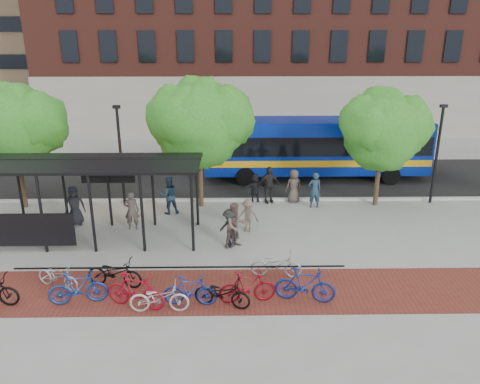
{
  "coord_description": "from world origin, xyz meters",
  "views": [
    {
      "loc": [
        -1.36,
        -19.24,
        8.67
      ],
      "look_at": [
        -1.04,
        0.85,
        1.6
      ],
      "focal_mm": 35.0,
      "sensor_mm": 36.0,
      "label": 1
    }
  ],
  "objects_px": {
    "pedestrian_5": "(255,188)",
    "pedestrian_9": "(230,228)",
    "pedestrian_7": "(315,190)",
    "tree_c": "(384,127)",
    "bike_4": "(115,273)",
    "pedestrian_2": "(169,195)",
    "bike_8": "(222,293)",
    "lamp_post_right": "(437,152)",
    "bus": "(316,145)",
    "bike_6": "(159,298)",
    "bike_7": "(190,291)",
    "lamp_post_left": "(120,153)",
    "pedestrian_8": "(235,225)",
    "pedestrian_6": "(294,186)",
    "bike_5": "(135,291)",
    "pedestrian_3": "(248,216)",
    "pedestrian_0": "(75,206)",
    "bike_10": "(276,265)",
    "pedestrian_4": "(269,185)",
    "tree_b": "(201,120)",
    "bike_3": "(78,288)",
    "bike_11": "(305,285)",
    "tree_a": "(15,125)",
    "bus_shelter": "(71,172)",
    "bike_9": "(247,287)",
    "pedestrian_1": "(132,210)"
  },
  "relations": [
    {
      "from": "pedestrian_8",
      "to": "bike_11",
      "type": "bearing_deg",
      "value": -90.8
    },
    {
      "from": "tree_a",
      "to": "bus",
      "type": "distance_m",
      "value": 16.35
    },
    {
      "from": "pedestrian_9",
      "to": "bike_3",
      "type": "bearing_deg",
      "value": -94.22
    },
    {
      "from": "pedestrian_2",
      "to": "pedestrian_9",
      "type": "distance_m",
      "value": 4.83
    },
    {
      "from": "pedestrian_1",
      "to": "pedestrian_9",
      "type": "distance_m",
      "value": 4.81
    },
    {
      "from": "lamp_post_right",
      "to": "pedestrian_6",
      "type": "height_order",
      "value": "lamp_post_right"
    },
    {
      "from": "lamp_post_left",
      "to": "pedestrian_8",
      "type": "xyz_separation_m",
      "value": [
        5.73,
        -5.1,
        -1.77
      ]
    },
    {
      "from": "pedestrian_0",
      "to": "pedestrian_7",
      "type": "distance_m",
      "value": 11.61
    },
    {
      "from": "bike_4",
      "to": "bike_5",
      "type": "distance_m",
      "value": 1.68
    },
    {
      "from": "bike_11",
      "to": "pedestrian_6",
      "type": "bearing_deg",
      "value": 7.08
    },
    {
      "from": "bike_3",
      "to": "bike_8",
      "type": "height_order",
      "value": "bike_3"
    },
    {
      "from": "pedestrian_5",
      "to": "pedestrian_9",
      "type": "xyz_separation_m",
      "value": [
        -1.28,
        -5.3,
        0.05
      ]
    },
    {
      "from": "bike_9",
      "to": "pedestrian_1",
      "type": "bearing_deg",
      "value": 32.73
    },
    {
      "from": "pedestrian_5",
      "to": "pedestrian_8",
      "type": "distance_m",
      "value": 5.4
    },
    {
      "from": "bus",
      "to": "pedestrian_0",
      "type": "relative_size",
      "value": 7.06
    },
    {
      "from": "bus",
      "to": "pedestrian_5",
      "type": "distance_m",
      "value": 5.84
    },
    {
      "from": "lamp_post_right",
      "to": "bus",
      "type": "bearing_deg",
      "value": 140.61
    },
    {
      "from": "lamp_post_left",
      "to": "pedestrian_9",
      "type": "bearing_deg",
      "value": -42.87
    },
    {
      "from": "pedestrian_2",
      "to": "pedestrian_4",
      "type": "xyz_separation_m",
      "value": [
        4.99,
        1.48,
        0.02
      ]
    },
    {
      "from": "pedestrian_0",
      "to": "pedestrian_6",
      "type": "distance_m",
      "value": 10.85
    },
    {
      "from": "bike_6",
      "to": "bike_11",
      "type": "xyz_separation_m",
      "value": [
        4.76,
        0.53,
        0.1
      ]
    },
    {
      "from": "lamp_post_left",
      "to": "bike_6",
      "type": "relative_size",
      "value": 2.66
    },
    {
      "from": "pedestrian_2",
      "to": "pedestrian_3",
      "type": "relative_size",
      "value": 1.24
    },
    {
      "from": "bus_shelter",
      "to": "bike_11",
      "type": "distance_m",
      "value": 10.78
    },
    {
      "from": "bike_4",
      "to": "pedestrian_4",
      "type": "distance_m",
      "value": 10.33
    },
    {
      "from": "pedestrian_3",
      "to": "lamp_post_right",
      "type": "bearing_deg",
      "value": 35.11
    },
    {
      "from": "pedestrian_2",
      "to": "pedestrian_4",
      "type": "relative_size",
      "value": 0.98
    },
    {
      "from": "bike_6",
      "to": "pedestrian_0",
      "type": "xyz_separation_m",
      "value": [
        -4.92,
        7.16,
        0.43
      ]
    },
    {
      "from": "pedestrian_6",
      "to": "tree_b",
      "type": "bearing_deg",
      "value": -10.97
    },
    {
      "from": "bike_5",
      "to": "bike_3",
      "type": "bearing_deg",
      "value": 100.58
    },
    {
      "from": "bus",
      "to": "bike_4",
      "type": "height_order",
      "value": "bus"
    },
    {
      "from": "bike_4",
      "to": "pedestrian_4",
      "type": "height_order",
      "value": "pedestrian_4"
    },
    {
      "from": "bike_4",
      "to": "bike_8",
      "type": "bearing_deg",
      "value": -97.88
    },
    {
      "from": "bike_5",
      "to": "pedestrian_1",
      "type": "xyz_separation_m",
      "value": [
        -1.37,
        6.34,
        0.3
      ]
    },
    {
      "from": "pedestrian_0",
      "to": "pedestrian_9",
      "type": "xyz_separation_m",
      "value": [
        7.16,
        -2.46,
        -0.1
      ]
    },
    {
      "from": "pedestrian_2",
      "to": "bike_10",
      "type": "bearing_deg",
      "value": 109.89
    },
    {
      "from": "tree_b",
      "to": "lamp_post_right",
      "type": "distance_m",
      "value": 12.03
    },
    {
      "from": "bike_6",
      "to": "bike_7",
      "type": "bearing_deg",
      "value": -70.49
    },
    {
      "from": "pedestrian_7",
      "to": "tree_c",
      "type": "bearing_deg",
      "value": 179.92
    },
    {
      "from": "bike_10",
      "to": "pedestrian_4",
      "type": "distance_m",
      "value": 7.81
    },
    {
      "from": "bike_3",
      "to": "bike_4",
      "type": "relative_size",
      "value": 0.95
    },
    {
      "from": "bike_11",
      "to": "bus_shelter",
      "type": "bearing_deg",
      "value": 72.32
    },
    {
      "from": "pedestrian_3",
      "to": "bus",
      "type": "bearing_deg",
      "value": 76.64
    },
    {
      "from": "bus_shelter",
      "to": "bike_10",
      "type": "bearing_deg",
      "value": -23.01
    },
    {
      "from": "bike_4",
      "to": "pedestrian_2",
      "type": "height_order",
      "value": "pedestrian_2"
    },
    {
      "from": "pedestrian_9",
      "to": "bus",
      "type": "bearing_deg",
      "value": 107.53
    },
    {
      "from": "bike_6",
      "to": "pedestrian_6",
      "type": "xyz_separation_m",
      "value": [
        5.55,
        10.0,
        0.37
      ]
    },
    {
      "from": "pedestrian_4",
      "to": "pedestrian_6",
      "type": "xyz_separation_m",
      "value": [
        1.31,
        0.03,
        -0.1
      ]
    },
    {
      "from": "tree_c",
      "to": "pedestrian_8",
      "type": "bearing_deg",
      "value": -146.6
    },
    {
      "from": "pedestrian_5",
      "to": "pedestrian_0",
      "type": "bearing_deg",
      "value": -6.71
    }
  ]
}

